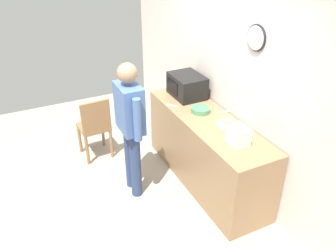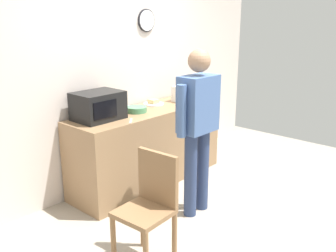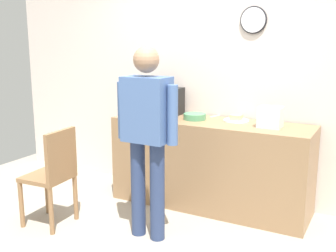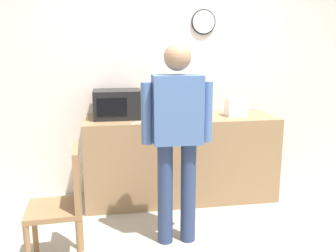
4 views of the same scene
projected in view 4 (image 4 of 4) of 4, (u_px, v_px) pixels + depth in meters
name	position (u px, v px, depth m)	size (l,w,h in m)	color
back_wall	(161.00, 80.00, 4.17)	(5.40, 0.13, 2.60)	silver
kitchen_counter	(181.00, 158.00, 4.01)	(2.07, 0.62, 0.93)	#93704C
microwave	(117.00, 104.00, 3.84)	(0.50, 0.39, 0.30)	black
sandwich_plate	(199.00, 113.00, 4.07)	(0.26, 0.26, 0.07)	white
salad_bowl	(164.00, 115.00, 3.88)	(0.24, 0.24, 0.06)	#4C8E60
toaster	(236.00, 107.00, 3.97)	(0.22, 0.18, 0.20)	silver
fork_utensil	(172.00, 113.00, 4.16)	(0.17, 0.02, 0.01)	silver
spoon_utensil	(137.00, 123.00, 3.60)	(0.17, 0.02, 0.01)	silver
person_standing	(177.00, 130.00, 2.98)	(0.59, 0.25, 1.70)	navy
wooden_chair	(64.00, 202.00, 2.73)	(0.42, 0.42, 0.94)	olive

